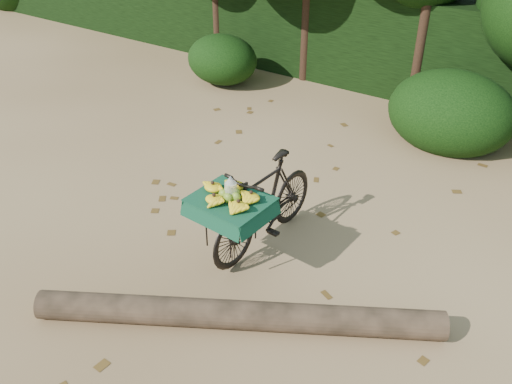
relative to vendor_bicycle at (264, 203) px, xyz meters
The scene contains 6 objects.
ground 0.91m from the vendor_bicycle, 141.96° to the right, with size 80.00×80.00×0.00m, color tan.
vendor_bicycle is the anchor object (origin of this frame).
fallen_log 1.43m from the vendor_bicycle, 66.64° to the right, with size 0.29×0.29×3.98m, color brown.
hedge_backdrop 5.90m from the vendor_bicycle, 95.46° to the left, with size 26.00×1.80×1.80m, color black.
bush_clumps 3.86m from the vendor_bicycle, 90.90° to the left, with size 8.80×1.70×0.90m, color black, non-canonical shape.
leaf_litter 0.82m from the vendor_bicycle, 159.33° to the left, with size 7.00×7.30×0.01m, color #543A16, non-canonical shape.
Camera 1 is at (3.41, -3.86, 3.98)m, focal length 38.00 mm.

